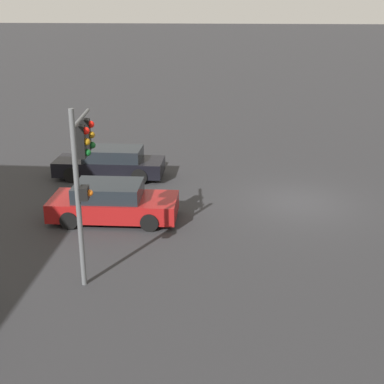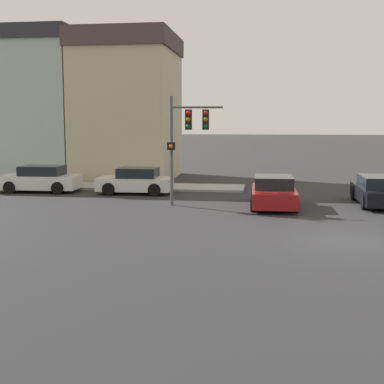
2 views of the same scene
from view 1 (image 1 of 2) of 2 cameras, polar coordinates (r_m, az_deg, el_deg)
The scene contains 4 objects.
ground_plane at distance 21.33m, azimuth 11.28°, elevation -1.05°, with size 300.00×300.00×0.00m, color #28282B.
traffic_signal at distance 14.77m, azimuth -11.62°, elevation 3.54°, with size 0.71×2.48×4.95m.
crossing_car_0 at distance 23.85m, azimuth -8.69°, elevation 3.04°, with size 4.75×1.84×1.35m.
crossing_car_1 at distance 19.25m, azimuth -8.46°, elevation -1.13°, with size 4.53×2.08×1.37m.
Camera 1 is at (2.60, 19.78, 7.54)m, focal length 50.00 mm.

